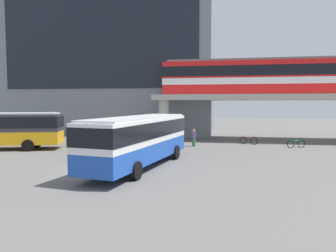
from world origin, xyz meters
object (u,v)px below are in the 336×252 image
object	(u,v)px
station_building	(114,54)
bicycle_red	(249,141)
train	(276,76)
bicycle_green	(296,144)
bus_main	(140,136)
pedestrian_by_bike_rack	(194,138)

from	to	relation	value
station_building	bicycle_red	distance (m)	22.77
train	bicycle_green	size ratio (longest dim) A/B	14.42
bicycle_green	bicycle_red	xyz separation A→B (m)	(-4.08, 1.75, 0.00)
bicycle_green	bicycle_red	size ratio (longest dim) A/B	0.98
bus_main	bicycle_red	xyz separation A→B (m)	(7.66, 12.71, -1.63)
bicycle_green	pedestrian_by_bike_rack	size ratio (longest dim) A/B	1.05
station_building	bus_main	size ratio (longest dim) A/B	2.40
bus_main	pedestrian_by_bike_rack	size ratio (longest dim) A/B	7.00
bicycle_red	pedestrian_by_bike_rack	bearing A→B (deg)	-154.70
station_building	train	bearing A→B (deg)	-16.89
station_building	train	size ratio (longest dim) A/B	1.11
station_building	pedestrian_by_bike_rack	bearing A→B (deg)	-45.73
bicycle_red	train	bearing A→B (deg)	52.70
bus_main	pedestrian_by_bike_rack	bearing A→B (deg)	76.46
bicycle_red	pedestrian_by_bike_rack	world-z (taller)	pedestrian_by_bike_rack
train	bicycle_red	xyz separation A→B (m)	(-3.01, -3.95, -6.59)
station_building	bicycle_red	world-z (taller)	station_building
station_building	train	xyz separation A→B (m)	(20.51, -6.23, -3.85)
bicycle_green	bicycle_red	bearing A→B (deg)	156.80
station_building	bicycle_green	xyz separation A→B (m)	(21.58, -11.92, -10.44)
train	bicycle_green	bearing A→B (deg)	-79.33
bus_main	bicycle_red	size ratio (longest dim) A/B	6.55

